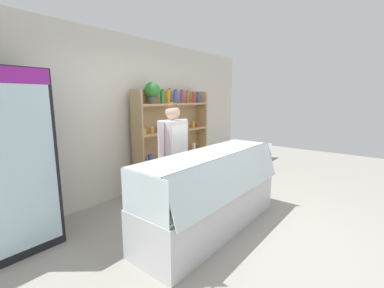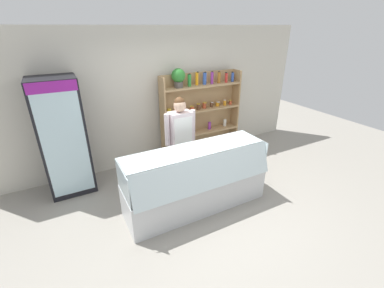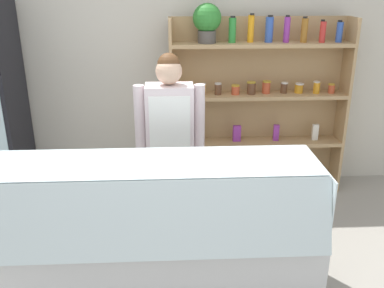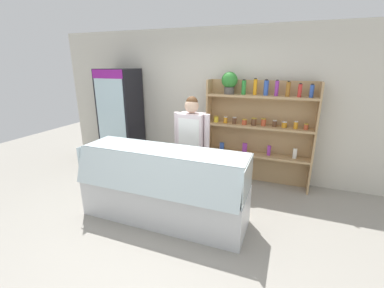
# 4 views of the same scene
# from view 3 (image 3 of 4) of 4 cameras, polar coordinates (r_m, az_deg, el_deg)

# --- Properties ---
(back_wall) EXTENTS (6.80, 0.10, 2.70)m
(back_wall) POSITION_cam_3_polar(r_m,az_deg,el_deg) (4.55, -1.81, 10.95)
(back_wall) COLOR beige
(back_wall) RESTS_ON ground
(shelving_unit) EXTENTS (1.80, 0.29, 1.95)m
(shelving_unit) POSITION_cam_3_polar(r_m,az_deg,el_deg) (4.43, 7.98, 7.09)
(shelving_unit) COLOR tan
(shelving_unit) RESTS_ON ground
(deli_display_case) EXTENTS (2.26, 0.75, 1.01)m
(deli_display_case) POSITION_cam_3_polar(r_m,az_deg,el_deg) (3.18, -4.83, -14.33)
(deli_display_case) COLOR silver
(deli_display_case) RESTS_ON ground
(shop_clerk) EXTENTS (0.58, 0.25, 1.62)m
(shop_clerk) POSITION_cam_3_polar(r_m,az_deg,el_deg) (3.56, -2.95, 1.36)
(shop_clerk) COLOR #2D2D38
(shop_clerk) RESTS_ON ground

